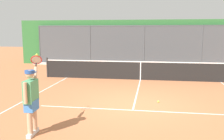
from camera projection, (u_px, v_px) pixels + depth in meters
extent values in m
plane|color=#B76B42|center=(134.00, 105.00, 8.41)|extent=(60.00, 60.00, 0.00)
cube|color=white|center=(133.00, 110.00, 7.89)|extent=(6.15, 0.05, 0.01)
cube|color=white|center=(24.00, 101.00, 8.96)|extent=(0.05, 9.33, 0.01)
cube|color=white|center=(138.00, 91.00, 10.40)|extent=(0.05, 5.13, 0.01)
cylinder|color=#474C51|center=(202.00, 46.00, 17.16)|extent=(0.07, 0.07, 2.91)
cylinder|color=#474C51|center=(144.00, 46.00, 17.78)|extent=(0.07, 0.07, 2.91)
cylinder|color=#474C51|center=(90.00, 45.00, 18.39)|extent=(0.07, 0.07, 2.91)
cylinder|color=#474C51|center=(40.00, 45.00, 19.01)|extent=(0.07, 0.07, 2.91)
cylinder|color=#474C51|center=(145.00, 26.00, 17.56)|extent=(15.78, 0.05, 0.05)
cube|color=#474C51|center=(144.00, 46.00, 17.78)|extent=(15.78, 0.02, 2.91)
cube|color=#2D6B33|center=(144.00, 43.00, 18.38)|extent=(18.78, 0.90, 3.30)
cube|color=silver|center=(144.00, 65.00, 17.81)|extent=(16.78, 0.18, 0.15)
cylinder|color=#2D2D2D|center=(47.00, 67.00, 13.61)|extent=(0.09, 0.09, 1.07)
cube|color=black|center=(141.00, 71.00, 12.83)|extent=(10.03, 0.02, 0.91)
cube|color=white|center=(141.00, 62.00, 12.76)|extent=(10.03, 0.04, 0.05)
cube|color=white|center=(141.00, 71.00, 12.83)|extent=(0.05, 0.04, 0.91)
cube|color=silver|center=(31.00, 135.00, 5.90)|extent=(0.12, 0.26, 0.09)
cylinder|color=tan|center=(30.00, 118.00, 5.83)|extent=(0.13, 0.13, 0.73)
cube|color=silver|center=(35.00, 131.00, 6.14)|extent=(0.12, 0.26, 0.09)
cylinder|color=tan|center=(34.00, 115.00, 6.08)|extent=(0.13, 0.13, 0.73)
cube|color=#3D7AC6|center=(31.00, 105.00, 5.91)|extent=(0.24, 0.39, 0.26)
cube|color=#4C9E6B|center=(31.00, 91.00, 5.86)|extent=(0.23, 0.46, 0.53)
cylinder|color=tan|center=(25.00, 93.00, 5.58)|extent=(0.08, 0.08, 0.48)
cylinder|color=tan|center=(35.00, 73.00, 6.23)|extent=(0.21, 0.37, 0.28)
sphere|color=tan|center=(30.00, 74.00, 5.80)|extent=(0.20, 0.20, 0.20)
cylinder|color=#284C93|center=(30.00, 72.00, 5.79)|extent=(0.24, 0.24, 0.08)
cube|color=#284C93|center=(32.00, 72.00, 5.90)|extent=(0.18, 0.19, 0.02)
cylinder|color=black|center=(36.00, 65.00, 6.43)|extent=(0.09, 0.17, 0.13)
torus|color=red|center=(36.00, 60.00, 6.59)|extent=(0.34, 0.27, 0.26)
cylinder|color=silver|center=(36.00, 60.00, 6.59)|extent=(0.28, 0.22, 0.21)
sphere|color=#D6E042|center=(37.00, 55.00, 6.75)|extent=(0.07, 0.07, 0.07)
sphere|color=#D6E042|center=(158.00, 102.00, 8.75)|extent=(0.07, 0.07, 0.07)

